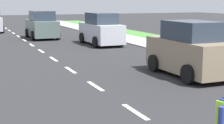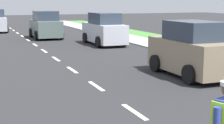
% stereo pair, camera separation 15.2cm
% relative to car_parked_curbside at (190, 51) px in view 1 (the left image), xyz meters
% --- Properties ---
extents(ground_plane, '(96.00, 96.00, 0.00)m').
position_rel_car_parked_curbside_xyz_m(ground_plane, '(-3.89, 12.04, -0.96)').
color(ground_plane, '#28282B').
extents(lane_center_line, '(0.14, 46.40, 0.01)m').
position_rel_car_parked_curbside_xyz_m(lane_center_line, '(-3.89, 16.24, -0.95)').
color(lane_center_line, silver).
rests_on(lane_center_line, ground).
extents(car_parked_curbside, '(1.93, 3.85, 2.07)m').
position_rel_car_parked_curbside_xyz_m(car_parked_curbside, '(0.00, 0.00, 0.00)').
color(car_parked_curbside, gray).
rests_on(car_parked_curbside, ground).
extents(car_parked_far, '(1.90, 4.27, 2.04)m').
position_rel_car_parked_curbside_xyz_m(car_parked_far, '(0.31, 10.30, -0.01)').
color(car_parked_far, silver).
rests_on(car_parked_far, ground).
extents(car_outgoing_far, '(2.05, 3.93, 2.04)m').
position_rel_car_parked_curbside_xyz_m(car_outgoing_far, '(-2.43, 15.53, -0.01)').
color(car_outgoing_far, slate).
rests_on(car_outgoing_far, ground).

